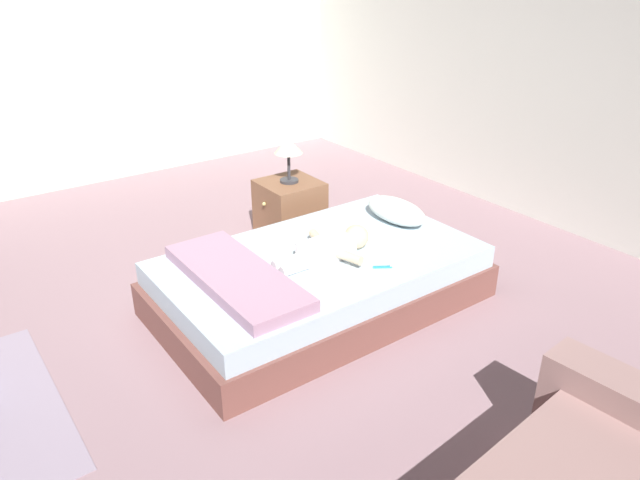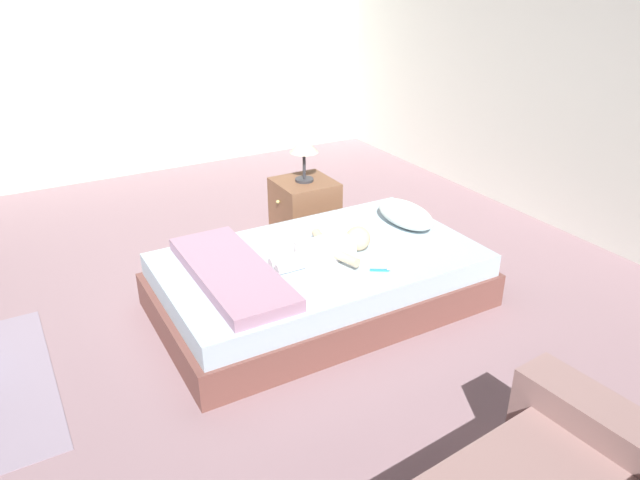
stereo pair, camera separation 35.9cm
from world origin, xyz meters
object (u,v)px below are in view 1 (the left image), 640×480
toothbrush (384,267)px  lamp (288,148)px  pillow (396,211)px  baby (331,247)px  nightstand (290,209)px  bed (320,280)px

toothbrush → lamp: size_ratio=0.32×
pillow → lamp: 0.96m
baby → toothbrush: bearing=27.7°
toothbrush → nightstand: (-1.33, 0.21, -0.14)m
baby → lamp: (-1.03, 0.37, 0.30)m
pillow → lamp: (-0.86, -0.32, 0.29)m
bed → nightstand: 1.06m
bed → nightstand: nightstand is taller
pillow → nightstand: 0.94m
bed → nightstand: bearing=156.8°
toothbrush → lamp: lamp is taller
bed → baby: 0.25m
lamp → nightstand: bearing=-90.0°
baby → lamp: size_ratio=1.90×
pillow → baby: 0.71m
baby → nightstand: (-1.03, 0.37, -0.19)m
pillow → toothbrush: pillow is taller
baby → toothbrush: baby is taller
bed → toothbrush: toothbrush is taller
pillow → baby: baby is taller
nightstand → lamp: lamp is taller
bed → lamp: (-0.97, 0.42, 0.55)m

